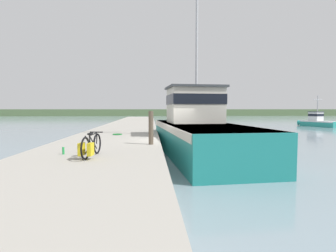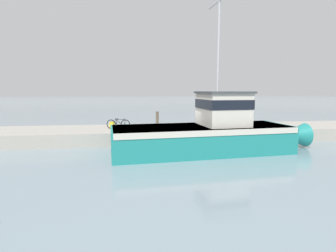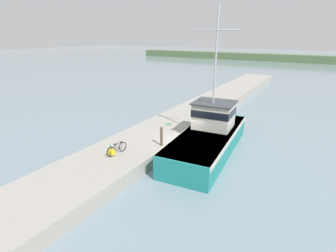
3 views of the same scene
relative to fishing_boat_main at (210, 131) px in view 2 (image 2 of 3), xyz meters
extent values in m
plane|color=gray|center=(-1.56, -1.62, -1.30)|extent=(320.00, 320.00, 0.00)
cube|color=#A39E93|center=(-4.66, -1.62, -0.84)|extent=(4.98, 80.00, 0.94)
cube|color=teal|center=(0.05, -0.57, -0.47)|extent=(4.56, 11.23, 1.66)
cone|color=teal|center=(-0.51, 5.87, -0.47)|extent=(1.75, 2.10, 1.58)
cube|color=beige|center=(0.05, -0.57, 0.19)|extent=(4.61, 11.02, 0.33)
cube|color=beige|center=(-0.07, 0.80, 1.35)|extent=(3.11, 2.81, 1.99)
cube|color=black|center=(-0.07, 0.80, 1.70)|extent=(3.17, 2.86, 0.56)
cube|color=#3D4247|center=(-0.07, 0.80, 2.41)|extent=(3.36, 3.03, 0.12)
cylinder|color=#B2B2B7|center=(-0.04, 0.41, 5.99)|extent=(0.14, 0.14, 7.05)
cylinder|color=#B2B2B7|center=(-0.04, 0.41, 7.76)|extent=(3.26, 0.38, 0.10)
torus|color=black|center=(-4.57, -6.39, -0.02)|extent=(0.14, 0.70, 0.70)
torus|color=black|center=(-4.44, -5.32, -0.02)|extent=(0.14, 0.70, 0.70)
cylinder|color=black|center=(-4.55, -6.22, -0.10)|extent=(0.08, 0.37, 0.19)
cylinder|color=black|center=(-4.52, -5.99, 0.09)|extent=(0.05, 0.15, 0.53)
cylinder|color=black|center=(-4.54, -6.16, 0.16)|extent=(0.10, 0.48, 0.39)
cylinder|color=black|center=(-4.49, -5.71, 0.08)|extent=(0.12, 0.68, 0.53)
cylinder|color=black|center=(-4.48, -5.66, 0.34)|extent=(0.11, 0.56, 0.05)
cylinder|color=black|center=(-4.44, -5.35, 0.16)|extent=(0.05, 0.10, 0.36)
cylinder|color=black|center=(-4.45, -5.38, 0.38)|extent=(0.44, 0.09, 0.04)
cube|color=black|center=(-4.52, -5.96, 0.38)|extent=(0.13, 0.25, 0.05)
cube|color=gold|center=(-4.70, -6.32, -0.05)|extent=(0.16, 0.33, 0.38)
cube|color=gold|center=(-4.43, -6.36, -0.05)|extent=(0.16, 0.33, 0.38)
cylinder|color=brown|center=(-2.60, -3.05, 0.35)|extent=(0.21, 0.21, 1.44)
torus|color=#197A2D|center=(-4.60, 1.34, -0.34)|extent=(0.57, 0.57, 0.05)
cylinder|color=green|center=(-5.56, -5.36, -0.25)|extent=(0.07, 0.07, 0.24)
camera|label=1|loc=(-2.61, -14.31, 1.16)|focal=28.00mm
camera|label=2|loc=(15.57, -4.77, 2.52)|focal=28.00mm
camera|label=3|loc=(6.98, -18.30, 7.48)|focal=28.00mm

